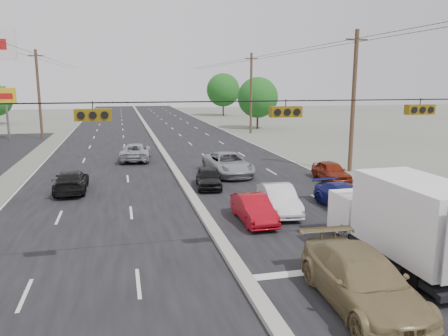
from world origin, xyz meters
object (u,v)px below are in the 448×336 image
Objects in this scene: box_truck at (404,220)px; queue_car_c at (228,164)px; utility_pole_right_c at (251,93)px; oncoming_near at (71,181)px; utility_pole_right_b at (353,101)px; queue_car_a at (208,178)px; pole_sign_far at (6,101)px; tree_right_mid at (258,98)px; oncoming_far at (136,152)px; tree_right_far at (223,90)px; utility_pole_left_c at (39,94)px; red_sedan at (254,209)px; queue_car_d at (345,198)px; queue_car_e at (331,172)px; queue_car_b at (279,199)px; tan_sedan at (362,281)px.

box_truck is 1.13× the size of queue_car_c.
oncoming_near is at bearing -125.58° from utility_pole_right_c.
utility_pole_right_b is 2.76× the size of queue_car_a.
tree_right_mid is at bearing 9.16° from pole_sign_far.
box_truck reaches higher than oncoming_near.
pole_sign_far is 21.86m from oncoming_far.
queue_car_c is 9.58m from oncoming_far.
utility_pole_left_c is at bearing -133.53° from tree_right_far.
tree_right_mid is at bearing -92.29° from tree_right_far.
oncoming_near is at bearing 137.59° from red_sedan.
queue_car_d is (5.16, 0.90, 0.00)m from red_sedan.
pole_sign_far is 37.96m from queue_car_e.
tree_right_far is at bearing 81.04° from box_truck.
utility_pole_left_c is at bearing 130.58° from queue_car_e.
queue_car_e is 16.33m from oncoming_near.
queue_car_b is (16.25, -33.66, -4.43)m from utility_pole_left_c.
tree_right_mid reaches higher than queue_car_c.
utility_pole_left_c is 1.40× the size of tree_right_mid.
tan_sedan is (-12.18, -47.95, -3.55)m from tree_right_mid.
red_sedan is at bearing -102.11° from tree_right_far.
tan_sedan is at bearing -66.34° from pole_sign_far.
oncoming_near is (-12.53, 13.69, -0.99)m from box_truck.
utility_pole_left_c is 1.96× the size of oncoming_far.
queue_car_d is at bearing 152.93° from oncoming_near.
box_truck is 1.24× the size of oncoming_far.
pole_sign_far reaches higher than queue_car_d.
utility_pole_left_c is 27.82m from oncoming_near.
tree_right_far is 1.46× the size of queue_car_c.
queue_car_d is at bearing -39.80° from queue_car_a.
queue_car_e is at bearing 176.43° from oncoming_near.
queue_car_e is (6.10, -3.52, -0.13)m from queue_car_c.
utility_pole_right_c is 35.06m from queue_car_b.
utility_pole_left_c is 2.66× the size of red_sedan.
utility_pole_left_c is 27.96m from tree_right_mid.
utility_pole_right_b is 2.65× the size of queue_car_e.
tan_sedan is 16.62m from queue_car_e.
queue_car_b reaches higher than red_sedan.
pole_sign_far is 1.45× the size of queue_car_b.
utility_pole_right_b is 2.24× the size of oncoming_near.
tree_right_far is 1.52× the size of tan_sedan.
tree_right_far is at bearing 87.71° from tree_right_mid.
tan_sedan reaches higher than oncoming_near.
utility_pole_left_c is 45.80m from tan_sedan.
pole_sign_far is 47.03m from tan_sedan.
queue_car_c is (-2.33, 16.28, -0.86)m from box_truck.
tree_right_mid reaches higher than oncoming_near.
tree_right_mid is 1.33× the size of tan_sedan.
oncoming_near is (9.30, -26.84, -3.76)m from pole_sign_far.
utility_pole_right_c is 41.22m from box_truck.
oncoming_near is at bearing 131.71° from box_truck.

